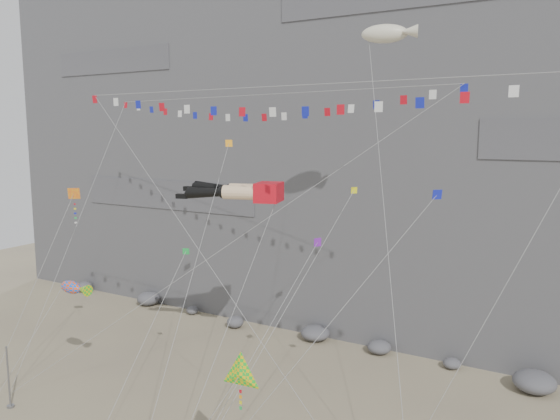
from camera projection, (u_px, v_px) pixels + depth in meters
name	position (u px, v px, depth m)	size (l,w,h in m)	color
cliff	(379.00, 71.00, 58.26)	(80.00, 28.00, 50.00)	slate
talus_boulders	(315.00, 333.00, 48.87)	(60.00, 3.00, 1.20)	slate
anchor_pole_left	(8.00, 377.00, 36.69)	(0.12, 0.12, 4.34)	slate
legs_kite	(240.00, 192.00, 39.09)	(9.16, 16.12, 20.60)	red
flag_banner_upper	(254.00, 95.00, 40.90)	(31.42, 15.70, 27.89)	red
flag_banner_lower	(289.00, 86.00, 31.24)	(32.88, 5.18, 23.48)	red
harlequin_kite	(74.00, 194.00, 40.15)	(3.24, 7.60, 15.62)	red
fish_windsock	(71.00, 287.00, 38.99)	(4.61, 5.36, 9.25)	#FF4A0D
delta_kite	(240.00, 375.00, 26.57)	(4.93, 3.11, 8.61)	yellow
blimp_windsock	(385.00, 35.00, 35.01)	(8.11, 12.40, 27.78)	beige
small_kite_a	(227.00, 149.00, 39.69)	(3.16, 13.32, 21.86)	#FF9D15
small_kite_b	(316.00, 245.00, 34.96)	(3.34, 11.60, 16.04)	purple
small_kite_c	(184.00, 256.00, 36.85)	(2.16, 11.86, 15.45)	green
small_kite_d	(350.00, 198.00, 36.65)	(3.89, 15.34, 20.99)	yellow
small_kite_e	(432.00, 201.00, 27.91)	(10.77, 8.55, 19.97)	#131DAC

